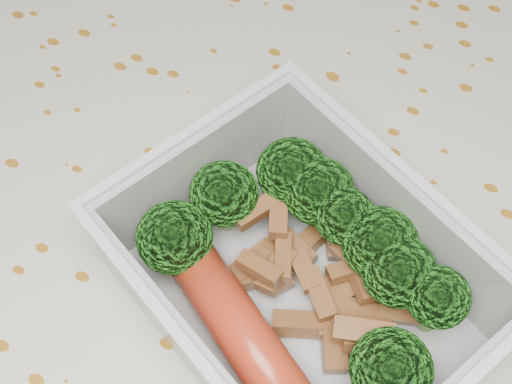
% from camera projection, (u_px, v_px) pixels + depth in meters
% --- Properties ---
extents(dining_table, '(1.40, 0.90, 0.75)m').
position_uv_depth(dining_table, '(255.00, 281.00, 0.52)').
color(dining_table, brown).
rests_on(dining_table, ground).
extents(tablecloth, '(1.46, 0.96, 0.19)m').
position_uv_depth(tablecloth, '(255.00, 249.00, 0.47)').
color(tablecloth, beige).
rests_on(tablecloth, dining_table).
extents(lunch_container, '(0.24, 0.22, 0.07)m').
position_uv_depth(lunch_container, '(300.00, 288.00, 0.39)').
color(lunch_container, silver).
rests_on(lunch_container, tablecloth).
extents(broccoli_florets, '(0.18, 0.16, 0.05)m').
position_uv_depth(broccoli_florets, '(322.00, 252.00, 0.39)').
color(broccoli_florets, '#608C3F').
rests_on(broccoli_florets, lunch_container).
extents(meat_pile, '(0.12, 0.08, 0.03)m').
position_uv_depth(meat_pile, '(316.00, 281.00, 0.40)').
color(meat_pile, brown).
rests_on(meat_pile, lunch_container).
extents(sausage, '(0.16, 0.10, 0.03)m').
position_uv_depth(sausage, '(247.00, 340.00, 0.38)').
color(sausage, '#AF3119').
rests_on(sausage, lunch_container).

